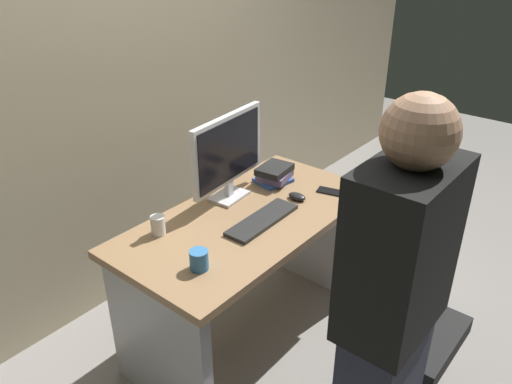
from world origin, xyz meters
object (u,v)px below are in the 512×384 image
object	(u,v)px
person_at_desk	(389,325)
mouse	(297,196)
monitor	(228,153)
cell_phone	(331,191)
cup_by_monitor	(158,225)
keyboard	(262,220)
office_chair	(391,329)
cup_near_keyboard	(199,260)
book_stack	(274,174)
desk	(249,255)
handbag	(415,300)

from	to	relation	value
person_at_desk	mouse	distance (m)	1.08
person_at_desk	monitor	distance (m)	1.23
cell_phone	cup_by_monitor	bearing A→B (deg)	140.45
monitor	mouse	xyz separation A→B (m)	(0.21, -0.29, -0.24)
monitor	keyboard	distance (m)	0.39
office_chair	cup_near_keyboard	distance (m)	0.92
mouse	cup_by_monitor	bearing A→B (deg)	156.10
book_stack	mouse	bearing A→B (deg)	-111.75
cup_by_monitor	cup_near_keyboard	bearing A→B (deg)	-102.03
monitor	cup_near_keyboard	world-z (taller)	monitor
cup_near_keyboard	book_stack	bearing A→B (deg)	16.83
keyboard	cell_phone	distance (m)	0.49
person_at_desk	book_stack	world-z (taller)	person_at_desk
person_at_desk	desk	bearing A→B (deg)	68.33
mouse	book_stack	xyz separation A→B (m)	(0.09, 0.22, 0.03)
office_chair	keyboard	size ratio (longest dim) A/B	2.19
desk	monitor	size ratio (longest dim) A/B	2.55
book_stack	handbag	xyz separation A→B (m)	(0.30, -0.80, -0.66)
person_at_desk	handbag	world-z (taller)	person_at_desk
office_chair	mouse	size ratio (longest dim) A/B	9.40
cell_phone	handbag	bearing A→B (deg)	-82.47
mouse	cup_by_monitor	distance (m)	0.75
desk	book_stack	bearing A→B (deg)	18.99
desk	keyboard	xyz separation A→B (m)	(-0.00, -0.09, 0.25)
person_at_desk	mouse	world-z (taller)	person_at_desk
cell_phone	handbag	world-z (taller)	cell_phone
cup_near_keyboard	mouse	bearing A→B (deg)	2.79
monitor	cup_near_keyboard	xyz separation A→B (m)	(-0.55, -0.32, -0.21)
office_chair	book_stack	bearing A→B (deg)	70.50
office_chair	cell_phone	world-z (taller)	office_chair
office_chair	monitor	size ratio (longest dim) A/B	1.74
keyboard	cup_near_keyboard	distance (m)	0.46
cell_phone	handbag	size ratio (longest dim) A/B	0.38
office_chair	handbag	distance (m)	0.70
office_chair	person_at_desk	world-z (taller)	person_at_desk
cup_by_monitor	book_stack	xyz separation A→B (m)	(0.77, -0.08, 0.00)
desk	monitor	world-z (taller)	monitor
cup_near_keyboard	person_at_desk	bearing A→B (deg)	-83.34
desk	person_at_desk	xyz separation A→B (m)	(-0.37, -0.93, 0.33)
desk	office_chair	size ratio (longest dim) A/B	1.46
book_stack	cell_phone	size ratio (longest dim) A/B	1.50
office_chair	person_at_desk	bearing A→B (deg)	-161.00
desk	cell_phone	size ratio (longest dim) A/B	9.55
cup_near_keyboard	handbag	size ratio (longest dim) A/B	0.23
mouse	cell_phone	xyz separation A→B (m)	(0.18, -0.09, -0.01)
monitor	cup_by_monitor	xyz separation A→B (m)	(-0.47, 0.02, -0.21)
cup_near_keyboard	office_chair	bearing A→B (deg)	-51.74
handbag	desk	bearing A→B (deg)	135.45
mouse	office_chair	bearing A→B (deg)	-108.78
book_stack	cup_by_monitor	bearing A→B (deg)	173.73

